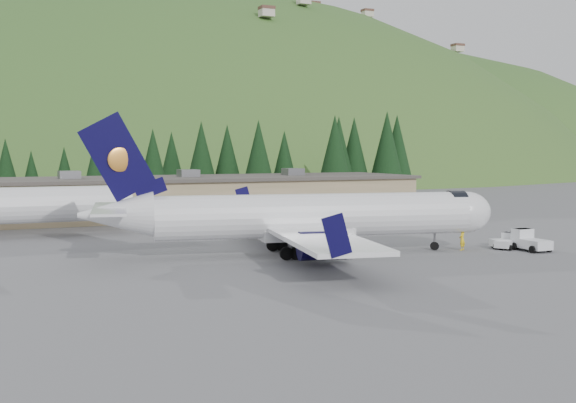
{
  "coord_description": "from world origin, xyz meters",
  "views": [
    {
      "loc": [
        -26.37,
        -53.23,
        8.64
      ],
      "look_at": [
        0.0,
        6.0,
        4.0
      ],
      "focal_mm": 45.0,
      "sensor_mm": 36.0,
      "label": 1
    }
  ],
  "objects_px": {
    "airliner": "(306,217)",
    "terminal_building": "(151,197)",
    "baggage_tug_a": "(507,242)",
    "baggage_tug_b": "(509,241)",
    "ramp_worker": "(462,239)",
    "baggage_tug_c": "(529,241)"
  },
  "relations": [
    {
      "from": "airliner",
      "to": "terminal_building",
      "type": "distance_m",
      "value": 38.02
    },
    {
      "from": "baggage_tug_a",
      "to": "baggage_tug_b",
      "type": "distance_m",
      "value": 0.35
    },
    {
      "from": "baggage_tug_a",
      "to": "baggage_tug_b",
      "type": "height_order",
      "value": "baggage_tug_b"
    },
    {
      "from": "terminal_building",
      "to": "ramp_worker",
      "type": "height_order",
      "value": "terminal_building"
    },
    {
      "from": "baggage_tug_c",
      "to": "ramp_worker",
      "type": "distance_m",
      "value": 5.72
    },
    {
      "from": "baggage_tug_a",
      "to": "terminal_building",
      "type": "height_order",
      "value": "terminal_building"
    },
    {
      "from": "baggage_tug_b",
      "to": "terminal_building",
      "type": "relative_size",
      "value": 0.04
    },
    {
      "from": "baggage_tug_a",
      "to": "terminal_building",
      "type": "relative_size",
      "value": 0.04
    },
    {
      "from": "baggage_tug_a",
      "to": "baggage_tug_b",
      "type": "relative_size",
      "value": 1.0
    },
    {
      "from": "baggage_tug_a",
      "to": "baggage_tug_c",
      "type": "relative_size",
      "value": 0.84
    },
    {
      "from": "ramp_worker",
      "to": "airliner",
      "type": "bearing_deg",
      "value": -43.83
    },
    {
      "from": "baggage_tug_c",
      "to": "baggage_tug_b",
      "type": "bearing_deg",
      "value": 17.58
    },
    {
      "from": "airliner",
      "to": "ramp_worker",
      "type": "relative_size",
      "value": 18.32
    },
    {
      "from": "baggage_tug_c",
      "to": "ramp_worker",
      "type": "xyz_separation_m",
      "value": [
        -5.17,
        2.44,
        0.14
      ]
    },
    {
      "from": "baggage_tug_b",
      "to": "baggage_tug_c",
      "type": "distance_m",
      "value": 1.93
    },
    {
      "from": "baggage_tug_b",
      "to": "ramp_worker",
      "type": "height_order",
      "value": "ramp_worker"
    },
    {
      "from": "baggage_tug_b",
      "to": "baggage_tug_c",
      "type": "relative_size",
      "value": 0.84
    },
    {
      "from": "terminal_building",
      "to": "ramp_worker",
      "type": "bearing_deg",
      "value": -66.88
    },
    {
      "from": "terminal_building",
      "to": "airliner",
      "type": "bearing_deg",
      "value": -83.95
    },
    {
      "from": "terminal_building",
      "to": "baggage_tug_a",
      "type": "bearing_deg",
      "value": -62.41
    },
    {
      "from": "baggage_tug_a",
      "to": "ramp_worker",
      "type": "bearing_deg",
      "value": 140.59
    },
    {
      "from": "airliner",
      "to": "baggage_tug_c",
      "type": "xyz_separation_m",
      "value": [
        18.65,
        -5.57,
        -2.28
      ]
    }
  ]
}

